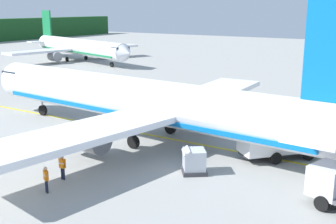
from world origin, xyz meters
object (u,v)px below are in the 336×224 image
object	(u,v)px
cargo_container_near	(194,161)
crew_loader_left	(46,177)
airliner_mid_apron	(78,47)
crew_marshaller	(332,158)
crew_loader_right	(62,165)
airliner_foreground	(144,101)
service_truck_baggage	(279,139)

from	to	relation	value
cargo_container_near	crew_loader_left	world-z (taller)	cargo_container_near
airliner_mid_apron	crew_loader_left	xyz separation A→B (m)	(-50.45, -45.94, -2.01)
cargo_container_near	crew_marshaller	distance (m)	9.81
crew_loader_left	crew_loader_right	xyz separation A→B (m)	(2.05, 0.69, -0.01)
cargo_container_near	crew_loader_left	bearing A→B (deg)	141.81
airliner_foreground	cargo_container_near	bearing A→B (deg)	-121.75
crew_marshaller	crew_loader_left	xyz separation A→B (m)	(-13.29, 14.36, -0.03)
service_truck_baggage	crew_marshaller	size ratio (longest dim) A/B	3.46
crew_loader_left	airliner_foreground	bearing A→B (deg)	6.26
service_truck_baggage	crew_loader_left	distance (m)	17.33
service_truck_baggage	crew_loader_left	xyz separation A→B (m)	(-13.98, 10.23, -0.56)
airliner_mid_apron	crew_loader_left	world-z (taller)	airliner_mid_apron
crew_marshaller	crew_loader_left	world-z (taller)	crew_marshaller
airliner_foreground	crew_loader_left	world-z (taller)	airliner_foreground
service_truck_baggage	crew_marshaller	world-z (taller)	service_truck_baggage
cargo_container_near	crew_loader_left	distance (m)	10.01
cargo_container_near	airliner_mid_apron	bearing A→B (deg)	50.76
crew_loader_left	crew_loader_right	world-z (taller)	crew_loader_left
airliner_foreground	crew_loader_right	size ratio (longest dim) A/B	24.42
airliner_foreground	service_truck_baggage	bearing A→B (deg)	-82.98
airliner_mid_apron	cargo_container_near	bearing A→B (deg)	-129.24
crew_marshaller	crew_loader_right	xyz separation A→B (m)	(-11.24, 15.05, -0.04)
crew_loader_left	service_truck_baggage	bearing A→B (deg)	-36.19
cargo_container_near	crew_marshaller	bearing A→B (deg)	-56.42
airliner_foreground	crew_loader_left	xyz separation A→B (m)	(-12.55, -1.38, -2.37)
airliner_mid_apron	airliner_foreground	bearing A→B (deg)	-130.38
cargo_container_near	airliner_foreground	bearing A→B (deg)	58.25
airliner_foreground	crew_marshaller	world-z (taller)	airliner_foreground
airliner_foreground	airliner_mid_apron	xyz separation A→B (m)	(37.90, 44.56, -0.36)
crew_marshaller	crew_loader_right	world-z (taller)	crew_marshaller
airliner_mid_apron	crew_marshaller	size ratio (longest dim) A/B	20.67
service_truck_baggage	crew_loader_right	xyz separation A→B (m)	(-11.93, 10.92, -0.58)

